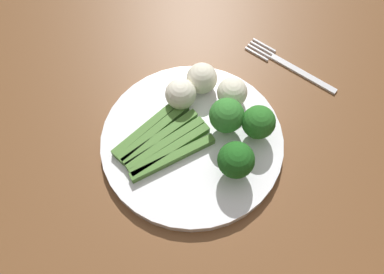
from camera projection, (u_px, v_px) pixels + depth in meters
ground_plane at (181, 265)px, 1.21m from camera, size 6.00×6.00×0.02m
dining_table at (170, 192)px, 0.64m from camera, size 1.46×0.95×0.72m
plate at (192, 141)px, 0.57m from camera, size 0.27×0.27×0.01m
asparagus_bundle at (162, 141)px, 0.56m from camera, size 0.14×0.09×0.01m
broccoli_near_center at (236, 160)px, 0.51m from camera, size 0.05×0.05×0.06m
broccoli_outer_edge at (227, 116)px, 0.54m from camera, size 0.05×0.05×0.06m
broccoli_back at (258, 123)px, 0.54m from camera, size 0.05×0.05×0.06m
cauliflower_near_fork at (181, 94)px, 0.58m from camera, size 0.05×0.05×0.05m
cauliflower_edge at (202, 78)px, 0.59m from camera, size 0.05×0.05×0.05m
cauliflower_right at (232, 92)px, 0.58m from camera, size 0.05×0.05×0.05m
fork at (289, 66)px, 0.65m from camera, size 0.04×0.17×0.00m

